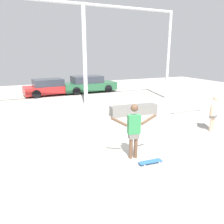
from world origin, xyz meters
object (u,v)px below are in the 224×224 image
object	(u,v)px
bystander	(214,112)
skateboard	(150,162)
grind_box	(134,110)
parked_car_green	(89,84)
parked_car_red	(50,87)
grind_rail	(188,108)
skateboarder	(134,128)

from	to	relation	value
bystander	skateboard	bearing A→B (deg)	-5.61
grind_box	parked_car_green	world-z (taller)	parked_car_green
parked_car_red	grind_box	bearing A→B (deg)	-72.47
grind_rail	parked_car_green	world-z (taller)	parked_car_green
skateboarder	skateboard	bearing A→B (deg)	-51.67
grind_rail	grind_box	bearing A→B (deg)	163.98
skateboard	grind_rail	bearing A→B (deg)	41.62
skateboarder	grind_box	world-z (taller)	skateboarder
grind_box	parked_car_green	size ratio (longest dim) A/B	0.57
skateboard	bystander	distance (m)	4.38
parked_car_green	bystander	xyz separation A→B (m)	(1.88, -11.45, 0.16)
skateboarder	bystander	distance (m)	4.46
parked_car_green	grind_rail	bearing A→B (deg)	-73.41
parked_car_red	bystander	xyz separation A→B (m)	(5.14, -11.40, 0.21)
skateboard	grind_box	xyz separation A→B (m)	(2.20, 4.98, 0.21)
skateboarder	parked_car_green	distance (m)	12.57
grind_box	bystander	size ratio (longest dim) A/B	1.69
skateboard	grind_rail	distance (m)	6.64
parked_car_green	bystander	world-z (taller)	bystander
parked_car_green	grind_box	bearing A→B (deg)	-92.28
parked_car_red	bystander	world-z (taller)	bystander
skateboarder	grind_rail	size ratio (longest dim) A/B	0.80
grind_rail	parked_car_green	xyz separation A→B (m)	(-3.00, 8.75, 0.37)
skateboarder	bystander	xyz separation A→B (m)	(4.37, 0.87, -0.17)
grind_rail	parked_car_red	distance (m)	10.71
grind_rail	skateboarder	bearing A→B (deg)	-146.93
skateboard	skateboarder	bearing A→B (deg)	121.47
skateboarder	bystander	world-z (taller)	skateboarder
skateboard	parked_car_red	xyz separation A→B (m)	(-1.06, 12.82, 0.56)
parked_car_red	parked_car_green	distance (m)	3.25
parked_car_green	parked_car_red	bearing A→B (deg)	178.57
parked_car_green	bystander	bearing A→B (deg)	-83.01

